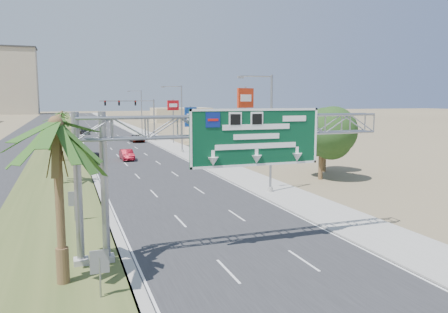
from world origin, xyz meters
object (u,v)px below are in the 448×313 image
signal_mast (143,116)px  car_mid_lane (127,155)px  palm_near (56,125)px  car_far (84,131)px  pole_sign_red_far (173,109)px  sign_gantry (225,136)px  pole_sign_red_near (245,103)px  store_building (237,131)px  pole_sign_blue (191,118)px  car_left_lane (95,158)px  car_right_lane (137,138)px

signal_mast → car_mid_lane: size_ratio=2.41×
palm_near → car_far: 86.56m
pole_sign_red_far → car_mid_lane: bearing=-119.3°
sign_gantry → palm_near: palm_near is taller
car_mid_lane → car_far: size_ratio=0.87×
signal_mast → pole_sign_red_near: (7.01, -33.19, 2.69)m
sign_gantry → store_building: (23.06, 56.07, -4.06)m
palm_near → pole_sign_red_near: bearing=55.2°
sign_gantry → pole_sign_red_far: size_ratio=2.09×
palm_near → pole_sign_blue: (18.71, 46.27, -1.90)m
car_far → palm_near: bearing=-100.3°
car_far → pole_sign_blue: bearing=-77.6°
pole_sign_red_near → palm_near: bearing=-124.8°
pole_sign_blue → pole_sign_red_near: bearing=-80.2°
car_mid_lane → signal_mast: bearing=74.1°
car_mid_lane → sign_gantry: bearing=-90.8°
palm_near → pole_sign_red_far: bearing=72.1°
car_left_lane → pole_sign_blue: 17.93m
signal_mast → car_left_lane: signal_mast is taller
car_far → pole_sign_blue: 42.65m
sign_gantry → palm_near: bearing=-166.7°
palm_near → signal_mast: palm_near is taller
store_building → car_mid_lane: size_ratio=4.22×
car_right_lane → car_far: size_ratio=0.99×
car_far → pole_sign_blue: (14.31, -39.95, 4.32)m
store_building → car_left_lane: bearing=-143.2°
car_far → pole_sign_red_near: 58.38m
pole_sign_red_near → pole_sign_red_far: pole_sign_red_near is taller
sign_gantry → palm_near: size_ratio=2.01×
sign_gantry → signal_mast: (6.23, 62.05, -1.21)m
car_right_lane → pole_sign_red_far: size_ratio=0.61×
signal_mast → pole_sign_blue: 18.22m
car_left_lane → pole_sign_blue: size_ratio=0.58×
sign_gantry → car_left_lane: sign_gantry is taller
pole_sign_red_near → store_building: bearing=70.2°
palm_near → sign_gantry: bearing=13.3°
car_mid_lane → pole_sign_red_far: size_ratio=0.53×
sign_gantry → car_mid_lane: (-0.31, 36.87, -5.35)m
signal_mast → car_right_lane: bearing=-150.3°
pole_sign_red_near → sign_gantry: bearing=-114.7°
car_right_lane → car_far: car_far is taller
pole_sign_blue → pole_sign_red_far: 12.15m
sign_gantry → pole_sign_red_near: size_ratio=1.76×
car_right_lane → pole_sign_blue: 18.36m
signal_mast → pole_sign_red_near: size_ratio=1.08×
car_left_lane → car_right_lane: bearing=66.5°
palm_near → signal_mast: bearing=77.3°
signal_mast → store_building: (16.83, -5.97, -2.85)m
pole_sign_red_near → pole_sign_red_far: bearing=95.3°
sign_gantry → car_far: size_ratio=3.41×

